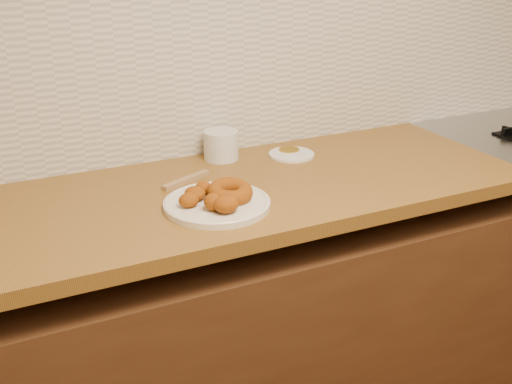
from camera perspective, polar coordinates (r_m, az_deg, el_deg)
wall_back at (r=1.96m, az=3.23°, el=17.71°), size 4.00×0.02×2.70m
base_cabinet at (r=2.03m, az=6.88°, el=-11.37°), size 3.60×0.60×0.77m
butcher_block at (r=1.57m, az=-12.83°, el=-1.98°), size 2.30×0.62×0.04m
backsplash at (r=1.97m, az=3.31°, el=13.32°), size 3.60×0.02×0.60m
donut_plate at (r=1.52m, az=-3.73°, el=-1.14°), size 0.27×0.27×0.02m
ring_donut at (r=1.52m, az=-2.50°, el=0.05°), size 0.16×0.16×0.05m
fried_dough_chunks at (r=1.48m, az=-4.61°, el=-0.62°), size 0.13×0.18×0.04m
plastic_tub at (r=1.84m, az=-3.34°, el=4.49°), size 0.12×0.12×0.09m
tub_lid at (r=1.88m, az=3.39°, el=3.59°), size 0.14×0.14×0.01m
brass_jar_lid at (r=1.91m, az=3.16°, el=3.95°), size 0.08×0.08×0.01m
wooden_utensil at (r=1.68m, az=-6.65°, el=1.14°), size 0.16×0.09×0.01m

